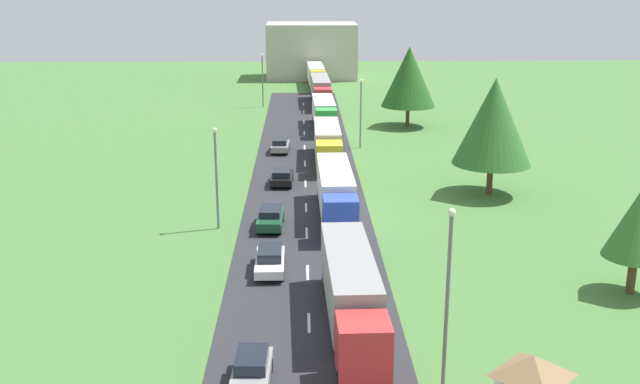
{
  "coord_description": "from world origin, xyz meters",
  "views": [
    {
      "loc": [
        -0.33,
        -23.88,
        18.22
      ],
      "look_at": [
        1.07,
        30.98,
        2.12
      ],
      "focal_mm": 41.67,
      "sensor_mm": 36.0,
      "label": 1
    }
  ],
  "objects_px": {
    "lamppost_lead": "(448,294)",
    "distant_building": "(312,51)",
    "truck_sixth": "(316,75)",
    "tree_oak": "(494,122)",
    "truck_lead": "(351,290)",
    "tree_maple": "(409,77)",
    "car_second": "(270,260)",
    "truck_fourth": "(324,113)",
    "car_fifth": "(280,145)",
    "lamppost_third": "(361,109)",
    "truck_third": "(327,143)",
    "lamppost_fourth": "(262,77)",
    "lamppost_second": "(216,173)",
    "truck_second": "(336,191)",
    "car_third": "(271,218)",
    "car_fourth": "(282,176)",
    "tree_birch": "(638,223)",
    "truck_fifth": "(321,90)",
    "car_lead": "(252,370)"
  },
  "relations": [
    {
      "from": "lamppost_lead",
      "to": "distant_building",
      "type": "height_order",
      "value": "distant_building"
    },
    {
      "from": "truck_sixth",
      "to": "tree_oak",
      "type": "xyz_separation_m",
      "value": [
        13.65,
        -62.97,
        4.21
      ]
    },
    {
      "from": "truck_lead",
      "to": "tree_maple",
      "type": "xyz_separation_m",
      "value": [
        10.64,
        54.65,
        4.05
      ]
    },
    {
      "from": "tree_maple",
      "to": "distant_building",
      "type": "bearing_deg",
      "value": 103.7
    },
    {
      "from": "car_second",
      "to": "truck_fourth",
      "type": "bearing_deg",
      "value": 83.9
    },
    {
      "from": "car_second",
      "to": "tree_maple",
      "type": "height_order",
      "value": "tree_maple"
    },
    {
      "from": "car_fifth",
      "to": "lamppost_lead",
      "type": "distance_m",
      "value": 48.5
    },
    {
      "from": "lamppost_third",
      "to": "tree_maple",
      "type": "bearing_deg",
      "value": 59.69
    },
    {
      "from": "truck_third",
      "to": "truck_fourth",
      "type": "distance_m",
      "value": 16.84
    },
    {
      "from": "truck_fourth",
      "to": "lamppost_fourth",
      "type": "xyz_separation_m",
      "value": [
        -8.24,
        16.5,
        2.15
      ]
    },
    {
      "from": "lamppost_fourth",
      "to": "lamppost_third",
      "type": "bearing_deg",
      "value": -65.82
    },
    {
      "from": "car_second",
      "to": "lamppost_second",
      "type": "height_order",
      "value": "lamppost_second"
    },
    {
      "from": "truck_second",
      "to": "lamppost_lead",
      "type": "distance_m",
      "value": 25.65
    },
    {
      "from": "car_third",
      "to": "lamppost_lead",
      "type": "distance_m",
      "value": 24.87
    },
    {
      "from": "car_third",
      "to": "car_fourth",
      "type": "bearing_deg",
      "value": 87.22
    },
    {
      "from": "car_fifth",
      "to": "tree_birch",
      "type": "xyz_separation_m",
      "value": [
        21.76,
        -36.91,
        3.55
      ]
    },
    {
      "from": "car_third",
      "to": "lamppost_fourth",
      "type": "xyz_separation_m",
      "value": [
        -3.13,
        53.27,
        3.39
      ]
    },
    {
      "from": "truck_lead",
      "to": "truck_second",
      "type": "distance_m",
      "value": 18.57
    },
    {
      "from": "truck_second",
      "to": "truck_fourth",
      "type": "height_order",
      "value": "truck_second"
    },
    {
      "from": "truck_sixth",
      "to": "lamppost_second",
      "type": "bearing_deg",
      "value": -96.99
    },
    {
      "from": "truck_fifth",
      "to": "tree_maple",
      "type": "relative_size",
      "value": 1.47
    },
    {
      "from": "truck_lead",
      "to": "car_fourth",
      "type": "height_order",
      "value": "truck_lead"
    },
    {
      "from": "tree_birch",
      "to": "truck_second",
      "type": "bearing_deg",
      "value": 139.17
    },
    {
      "from": "car_lead",
      "to": "truck_second",
      "type": "bearing_deg",
      "value": 78.51
    },
    {
      "from": "car_lead",
      "to": "car_fourth",
      "type": "distance_m",
      "value": 34.08
    },
    {
      "from": "car_second",
      "to": "distant_building",
      "type": "xyz_separation_m",
      "value": [
        4.02,
        93.1,
        4.06
      ]
    },
    {
      "from": "lamppost_third",
      "to": "lamppost_second",
      "type": "bearing_deg",
      "value": -115.43
    },
    {
      "from": "truck_sixth",
      "to": "car_fourth",
      "type": "bearing_deg",
      "value": -94.1
    },
    {
      "from": "lamppost_third",
      "to": "tree_birch",
      "type": "distance_m",
      "value": 41.17
    },
    {
      "from": "truck_sixth",
      "to": "lamppost_lead",
      "type": "distance_m",
      "value": 94.54
    },
    {
      "from": "tree_oak",
      "to": "truck_fourth",
      "type": "bearing_deg",
      "value": 115.31
    },
    {
      "from": "truck_second",
      "to": "tree_oak",
      "type": "distance_m",
      "value": 15.47
    },
    {
      "from": "car_fourth",
      "to": "car_fifth",
      "type": "xyz_separation_m",
      "value": [
        -0.49,
        12.74,
        0.03
      ]
    },
    {
      "from": "lamppost_second",
      "to": "tree_birch",
      "type": "relative_size",
      "value": 1.18
    },
    {
      "from": "car_fourth",
      "to": "lamppost_third",
      "type": "relative_size",
      "value": 0.55
    },
    {
      "from": "tree_birch",
      "to": "distant_building",
      "type": "xyz_separation_m",
      "value": [
        -17.54,
        96.93,
        0.52
      ]
    },
    {
      "from": "car_fourth",
      "to": "lamppost_lead",
      "type": "bearing_deg",
      "value": -76.93
    },
    {
      "from": "truck_second",
      "to": "car_lead",
      "type": "relative_size",
      "value": 3.24
    },
    {
      "from": "distant_building",
      "to": "truck_second",
      "type": "bearing_deg",
      "value": -89.54
    },
    {
      "from": "truck_sixth",
      "to": "car_lead",
      "type": "height_order",
      "value": "truck_sixth"
    },
    {
      "from": "tree_oak",
      "to": "distant_building",
      "type": "height_order",
      "value": "tree_oak"
    },
    {
      "from": "lamppost_third",
      "to": "lamppost_fourth",
      "type": "relative_size",
      "value": 1.0
    },
    {
      "from": "car_second",
      "to": "tree_maple",
      "type": "distance_m",
      "value": 49.56
    },
    {
      "from": "truck_fourth",
      "to": "lamppost_second",
      "type": "height_order",
      "value": "lamppost_second"
    },
    {
      "from": "car_third",
      "to": "lamppost_second",
      "type": "height_order",
      "value": "lamppost_second"
    },
    {
      "from": "truck_fifth",
      "to": "tree_oak",
      "type": "distance_m",
      "value": 48.33
    },
    {
      "from": "truck_third",
      "to": "lamppost_third",
      "type": "distance_m",
      "value": 8.11
    },
    {
      "from": "lamppost_lead",
      "to": "lamppost_fourth",
      "type": "relative_size",
      "value": 1.17
    },
    {
      "from": "truck_fifth",
      "to": "tree_maple",
      "type": "distance_m",
      "value": 19.82
    },
    {
      "from": "truck_third",
      "to": "lamppost_lead",
      "type": "bearing_deg",
      "value": -85.05
    }
  ]
}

